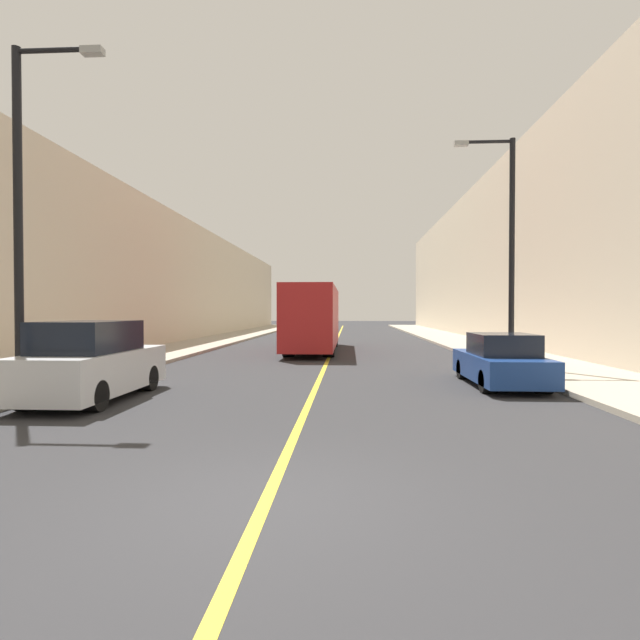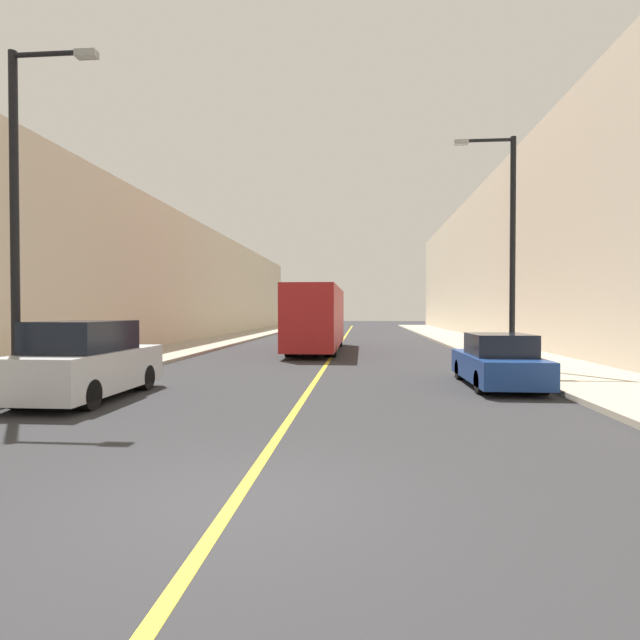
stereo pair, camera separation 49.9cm
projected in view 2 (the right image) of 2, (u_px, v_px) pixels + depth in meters
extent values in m
plane|color=#2D2D30|center=(232.00, 505.00, 5.57)|extent=(200.00, 200.00, 0.00)
cube|color=#A89E8C|center=(226.00, 340.00, 36.17)|extent=(3.87, 72.00, 0.15)
cube|color=#A89E8C|center=(462.00, 341.00, 34.74)|extent=(3.87, 72.00, 0.15)
cube|color=beige|center=(173.00, 282.00, 36.42)|extent=(4.00, 72.00, 8.60)
cube|color=beige|center=(521.00, 257.00, 34.30)|extent=(4.00, 72.00, 11.70)
cube|color=gold|center=(342.00, 341.00, 35.46)|extent=(0.16, 72.00, 0.01)
cube|color=#AD1E1E|center=(317.00, 317.00, 26.65)|extent=(2.40, 10.86, 3.08)
cube|color=black|center=(306.00, 306.00, 21.26)|extent=(2.04, 0.04, 1.39)
cylinder|color=black|center=(291.00, 346.00, 23.40)|extent=(0.53, 1.02, 1.02)
cylinder|color=black|center=(331.00, 346.00, 23.24)|extent=(0.53, 1.02, 1.02)
cylinder|color=black|center=(307.00, 338.00, 30.11)|extent=(0.53, 1.02, 1.02)
cylinder|color=black|center=(338.00, 338.00, 29.95)|extent=(0.53, 1.02, 1.02)
cube|color=silver|center=(89.00, 370.00, 12.29)|extent=(1.88, 4.56, 0.98)
cube|color=black|center=(83.00, 336.00, 12.05)|extent=(1.66, 2.51, 0.74)
cube|color=black|center=(27.00, 375.00, 10.05)|extent=(1.60, 0.04, 0.44)
cylinder|color=black|center=(21.00, 394.00, 10.95)|extent=(0.41, 0.68, 0.68)
cylinder|color=black|center=(85.00, 395.00, 10.83)|extent=(0.41, 0.68, 0.68)
cylinder|color=black|center=(91.00, 377.00, 13.77)|extent=(0.41, 0.68, 0.68)
cylinder|color=black|center=(143.00, 377.00, 13.65)|extent=(0.41, 0.68, 0.68)
cube|color=navy|center=(497.00, 367.00, 14.28)|extent=(1.80, 4.42, 0.72)
cube|color=black|center=(500.00, 345.00, 14.05)|extent=(1.58, 1.99, 0.61)
cube|color=black|center=(521.00, 372.00, 12.11)|extent=(1.53, 0.04, 0.32)
cylinder|color=black|center=(484.00, 382.00, 12.98)|extent=(0.40, 0.62, 0.62)
cylinder|color=black|center=(539.00, 383.00, 12.86)|extent=(0.40, 0.62, 0.62)
cylinder|color=black|center=(463.00, 370.00, 15.71)|extent=(0.40, 0.62, 0.62)
cylinder|color=black|center=(508.00, 370.00, 15.59)|extent=(0.40, 0.62, 0.62)
cylinder|color=black|center=(15.00, 224.00, 11.79)|extent=(0.20, 0.20, 8.13)
cylinder|color=black|center=(49.00, 54.00, 11.64)|extent=(1.82, 0.12, 0.12)
cube|color=#999993|center=(87.00, 54.00, 11.57)|extent=(0.50, 0.24, 0.16)
cylinder|color=black|center=(513.00, 252.00, 17.71)|extent=(0.20, 0.20, 8.19)
cylinder|color=black|center=(487.00, 140.00, 17.72)|extent=(1.82, 0.12, 0.12)
cube|color=#999993|center=(461.00, 142.00, 17.79)|extent=(0.50, 0.24, 0.16)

